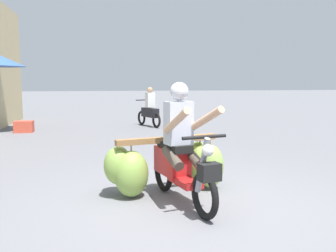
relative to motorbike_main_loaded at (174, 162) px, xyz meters
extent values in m
plane|color=slate|center=(0.13, -0.58, -0.46)|extent=(120.00, 120.00, 0.00)
torus|color=black|center=(0.17, -1.00, -0.18)|extent=(0.21, 0.56, 0.56)
torus|color=black|center=(-0.12, 0.16, -0.18)|extent=(0.21, 0.56, 0.56)
cube|color=red|center=(0.05, -0.52, -0.14)|extent=(0.37, 0.60, 0.08)
cube|color=red|center=(-0.05, -0.13, 0.04)|extent=(0.42, 0.69, 0.36)
cube|color=black|center=(-0.03, -0.21, 0.26)|extent=(0.40, 0.64, 0.10)
cylinder|color=gray|center=(0.15, -0.94, 0.16)|extent=(0.14, 0.29, 0.69)
cylinder|color=black|center=(0.16, -0.98, 0.50)|extent=(0.55, 0.17, 0.04)
sphere|color=silver|center=(0.18, -1.06, 0.36)|extent=(0.14, 0.14, 0.14)
cube|color=black|center=(0.19, -1.10, 0.12)|extent=(0.27, 0.21, 0.20)
cube|color=red|center=(0.17, -1.00, 0.12)|extent=(0.16, 0.30, 0.04)
cube|color=olive|center=(-0.08, 0.02, 0.32)|extent=(1.48, 0.46, 0.08)
cube|color=olive|center=(-0.13, 0.19, 0.29)|extent=(1.33, 0.40, 0.06)
ellipsoid|color=#7CA03F|center=(0.43, 0.16, -0.09)|extent=(0.45, 0.42, 0.57)
cylinder|color=#998459|center=(0.43, 0.16, 0.24)|extent=(0.02, 0.02, 0.16)
ellipsoid|color=#8EB150|center=(0.57, 0.09, -0.11)|extent=(0.41, 0.38, 0.63)
cylinder|color=#998459|center=(0.57, 0.09, 0.25)|extent=(0.02, 0.02, 0.15)
ellipsoid|color=#86AA49|center=(-0.60, -0.09, -0.13)|extent=(0.61, 0.58, 0.64)
cylinder|color=#998459|center=(-0.60, -0.09, 0.24)|extent=(0.02, 0.02, 0.18)
ellipsoid|color=#8EB150|center=(0.57, 0.28, -0.09)|extent=(0.47, 0.43, 0.53)
cylinder|color=#998459|center=(0.57, 0.28, 0.23)|extent=(0.02, 0.02, 0.18)
ellipsoid|color=#8EB251|center=(-0.76, 0.14, -0.05)|extent=(0.48, 0.46, 0.55)
cylinder|color=#998459|center=(-0.76, 0.14, 0.26)|extent=(0.02, 0.02, 0.13)
ellipsoid|color=#7DA03F|center=(0.46, 0.44, -0.06)|extent=(0.54, 0.50, 0.52)
cylinder|color=#998459|center=(0.46, 0.44, 0.24)|extent=(0.02, 0.02, 0.16)
ellipsoid|color=#86AA49|center=(-0.79, -0.05, -0.01)|extent=(0.38, 0.34, 0.52)
cylinder|color=#998459|center=(-0.79, -0.05, 0.27)|extent=(0.02, 0.02, 0.11)
cube|color=#B2B7C6|center=(0.00, -0.32, 0.59)|extent=(0.38, 0.29, 0.56)
sphere|color=silver|center=(0.01, -0.34, 1.00)|extent=(0.24, 0.24, 0.24)
cylinder|color=tan|center=(0.27, -0.61, 0.65)|extent=(0.31, 0.71, 0.39)
cylinder|color=tan|center=(-0.11, -0.70, 0.65)|extent=(0.21, 0.72, 0.39)
cylinder|color=#4C4238|center=(0.17, -0.41, 0.16)|extent=(0.23, 0.46, 0.27)
cylinder|color=#4C4238|center=(-0.11, -0.47, 0.16)|extent=(0.23, 0.46, 0.27)
torus|color=black|center=(0.43, 8.35, -0.20)|extent=(0.27, 0.51, 0.52)
torus|color=black|center=(0.83, 7.32, -0.20)|extent=(0.27, 0.51, 0.52)
cube|color=black|center=(0.67, 7.74, 0.04)|extent=(0.55, 0.93, 0.32)
cylinder|color=black|center=(0.45, 8.30, 0.46)|extent=(0.48, 0.22, 0.04)
cube|color=silver|center=(0.68, 7.72, 0.49)|extent=(0.35, 0.30, 0.52)
sphere|color=tan|center=(0.67, 7.74, 0.84)|extent=(0.20, 0.20, 0.20)
cube|color=#CC4C38|center=(-3.44, 6.99, -0.28)|extent=(0.56, 0.40, 0.36)
camera|label=1|loc=(-0.96, -4.88, 1.12)|focal=38.48mm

